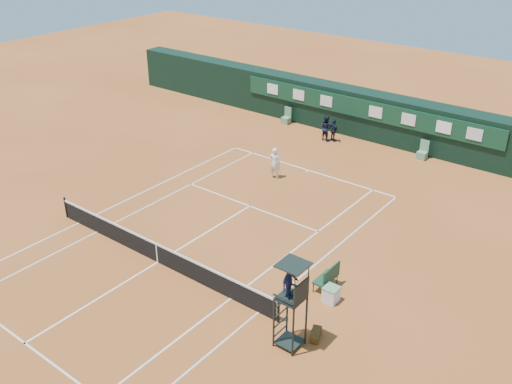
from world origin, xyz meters
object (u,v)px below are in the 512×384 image
at_px(tennis_net, 157,252).
at_px(player_bench, 328,276).
at_px(player, 275,163).
at_px(umpire_chair, 291,288).
at_px(cooler, 331,294).

height_order(tennis_net, player_bench, same).
bearing_deg(player, player_bench, 125.79).
xyz_separation_m(player_bench, player, (-7.76, 7.04, 0.30)).
xyz_separation_m(tennis_net, player_bench, (6.77, 2.88, 0.09)).
bearing_deg(player, umpire_chair, 116.23).
relative_size(player_bench, player, 0.67).
bearing_deg(umpire_chair, player, 128.23).
bearing_deg(cooler, player, 137.26).
bearing_deg(player_bench, umpire_chair, -80.11).
bearing_deg(tennis_net, player, 95.74).
xyz_separation_m(player_bench, cooler, (0.52, -0.61, -0.27)).
bearing_deg(umpire_chair, tennis_net, 174.29).
height_order(tennis_net, cooler, tennis_net).
xyz_separation_m(umpire_chair, cooler, (-0.11, 3.01, -2.13)).
distance_m(umpire_chair, player, 13.66).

